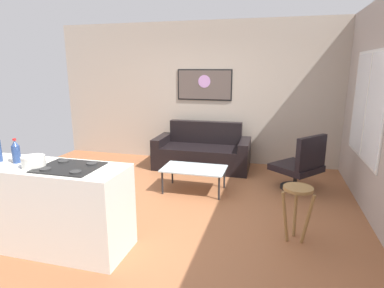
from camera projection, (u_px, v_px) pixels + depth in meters
name	position (u px, v px, depth m)	size (l,w,h in m)	color
ground	(169.00, 207.00, 4.49)	(6.40, 6.40, 0.04)	#985C39
back_wall	(207.00, 93.00, 6.43)	(6.40, 0.05, 2.80)	#B1A291
right_wall	(384.00, 111.00, 3.78)	(0.05, 6.40, 2.80)	#AC9D94
couch	(202.00, 153.00, 6.16)	(1.81, 0.84, 0.87)	black
coffee_table	(194.00, 170.00, 4.96)	(0.98, 0.58, 0.38)	silver
armchair	(301.00, 165.00, 4.98)	(0.90, 0.90, 0.91)	black
bar_stool	(297.00, 199.00, 3.49)	(0.37, 0.36, 0.64)	olive
kitchen_counter	(47.00, 206.00, 3.39)	(1.77, 0.61, 0.94)	silver
soda_bottle_2	(16.00, 152.00, 3.35)	(0.08, 0.08, 0.26)	navy
mixing_bowl	(33.00, 162.00, 3.22)	(0.23, 0.23, 0.12)	silver
wall_painting	(204.00, 85.00, 6.36)	(1.11, 0.03, 0.61)	black
window	(367.00, 106.00, 4.35)	(0.03, 1.57, 1.49)	silver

